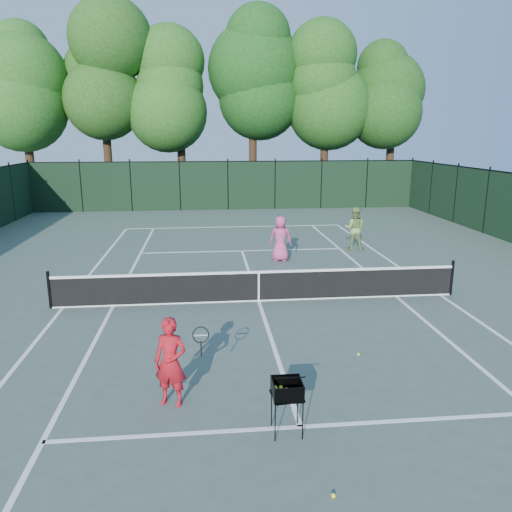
{
  "coord_description": "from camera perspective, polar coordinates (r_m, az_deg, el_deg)",
  "views": [
    {
      "loc": [
        -1.48,
        -13.61,
        4.71
      ],
      "look_at": [
        0.03,
        1.0,
        1.1
      ],
      "focal_mm": 35.0,
      "sensor_mm": 36.0,
      "label": 1
    }
  ],
  "objects": [
    {
      "name": "tree_5",
      "position": [
        38.29,
        15.5,
        17.83
      ],
      "size": [
        5.8,
        5.8,
        12.23
      ],
      "color": "black",
      "rests_on": "ground"
    },
    {
      "name": "tree_2",
      "position": [
        35.57,
        -8.78,
        18.53
      ],
      "size": [
        6.0,
        6.0,
        12.4
      ],
      "color": "black",
      "rests_on": "ground"
    },
    {
      "name": "baseline_far",
      "position": [
        25.97,
        -2.53,
        3.35
      ],
      "size": [
        10.97,
        0.1,
        0.01
      ],
      "primitive_type": "cube",
      "color": "white",
      "rests_on": "ground"
    },
    {
      "name": "center_service_line",
      "position": [
        14.48,
        0.3,
        -5.17
      ],
      "size": [
        0.1,
        12.8,
        0.01
      ],
      "primitive_type": "cube",
      "color": "white",
      "rests_on": "ground"
    },
    {
      "name": "ball_hopper",
      "position": [
        8.2,
        3.58,
        -14.98
      ],
      "size": [
        0.53,
        0.53,
        0.91
      ],
      "rotation": [
        0.0,
        0.0,
        0.11
      ],
      "color": "black",
      "rests_on": "ground"
    },
    {
      "name": "tree_3",
      "position": [
        36.33,
        -0.38,
        20.6
      ],
      "size": [
        7.0,
        7.0,
        14.45
      ],
      "color": "black",
      "rests_on": "ground"
    },
    {
      "name": "tennis_net",
      "position": [
        14.33,
        0.31,
        -3.37
      ],
      "size": [
        11.69,
        0.09,
        1.06
      ],
      "color": "black",
      "rests_on": "ground"
    },
    {
      "name": "service_line_near",
      "position": [
        8.74,
        5.1,
        -18.86
      ],
      "size": [
        8.23,
        0.1,
        0.01
      ],
      "primitive_type": "cube",
      "color": "white",
      "rests_on": "ground"
    },
    {
      "name": "player_green",
      "position": [
        21.12,
        11.18,
        3.11
      ],
      "size": [
        1.04,
        0.92,
        1.77
      ],
      "rotation": [
        0.0,
        0.0,
        2.8
      ],
      "color": "#83A452",
      "rests_on": "ground"
    },
    {
      "name": "loose_ball_midcourt",
      "position": [
        11.29,
        11.63,
        -10.95
      ],
      "size": [
        0.07,
        0.07,
        0.07
      ],
      "primitive_type": "sphere",
      "color": "#C9E02D",
      "rests_on": "ground"
    },
    {
      "name": "fence_far",
      "position": [
        31.81,
        -3.23,
        8.0
      ],
      "size": [
        24.0,
        0.05,
        3.0
      ],
      "primitive_type": "cube",
      "color": "black",
      "rests_on": "ground"
    },
    {
      "name": "player_pink",
      "position": [
        18.85,
        2.83,
        2.01
      ],
      "size": [
        0.96,
        0.76,
        1.72
      ],
      "rotation": [
        0.0,
        0.0,
        2.86
      ],
      "color": "#C34477",
      "rests_on": "ground"
    },
    {
      "name": "sideline_doubles_right",
      "position": [
        16.0,
        20.29,
        -4.19
      ],
      "size": [
        0.1,
        23.77,
        0.01
      ],
      "primitive_type": "cube",
      "color": "white",
      "rests_on": "ground"
    },
    {
      "name": "tree_1",
      "position": [
        36.42,
        -17.18,
        19.51
      ],
      "size": [
        6.8,
        6.8,
        13.98
      ],
      "color": "black",
      "rests_on": "ground"
    },
    {
      "name": "coach",
      "position": [
        9.07,
        -9.72,
        -11.85
      ],
      "size": [
        1.03,
        0.55,
        1.62
      ],
      "rotation": [
        0.0,
        0.0,
        -0.32
      ],
      "color": "#B4141F",
      "rests_on": "ground"
    },
    {
      "name": "tree_4",
      "position": [
        36.38,
        8.06,
        19.1
      ],
      "size": [
        6.2,
        6.2,
        12.97
      ],
      "color": "black",
      "rests_on": "ground"
    },
    {
      "name": "tree_0",
      "position": [
        37.11,
        -25.25,
        17.9
      ],
      "size": [
        6.4,
        6.4,
        13.14
      ],
      "color": "black",
      "rests_on": "ground"
    },
    {
      "name": "service_line_far",
      "position": [
        20.61,
        -1.62,
        0.6
      ],
      "size": [
        8.23,
        0.1,
        0.01
      ],
      "primitive_type": "cube",
      "color": "white",
      "rests_on": "ground"
    },
    {
      "name": "sideline_singles_left",
      "position": [
        14.64,
        -16.0,
        -5.51
      ],
      "size": [
        0.1,
        23.77,
        0.01
      ],
      "primitive_type": "cube",
      "color": "white",
      "rests_on": "ground"
    },
    {
      "name": "loose_ball_near_cart",
      "position": [
        7.42,
        8.82,
        -25.44
      ],
      "size": [
        0.07,
        0.07,
        0.07
      ],
      "primitive_type": "sphere",
      "color": "yellow",
      "rests_on": "ground"
    },
    {
      "name": "ground",
      "position": [
        14.48,
        0.3,
        -5.18
      ],
      "size": [
        90.0,
        90.0,
        0.0
      ],
      "primitive_type": "plane",
      "color": "#45544B",
      "rests_on": "ground"
    },
    {
      "name": "sideline_singles_right",
      "position": [
        15.45,
        15.71,
        -4.46
      ],
      "size": [
        0.1,
        23.77,
        0.01
      ],
      "primitive_type": "cube",
      "color": "white",
      "rests_on": "ground"
    },
    {
      "name": "sideline_doubles_left",
      "position": [
        14.95,
        -21.2,
        -5.52
      ],
      "size": [
        0.1,
        23.77,
        0.01
      ],
      "primitive_type": "cube",
      "color": "white",
      "rests_on": "ground"
    }
  ]
}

